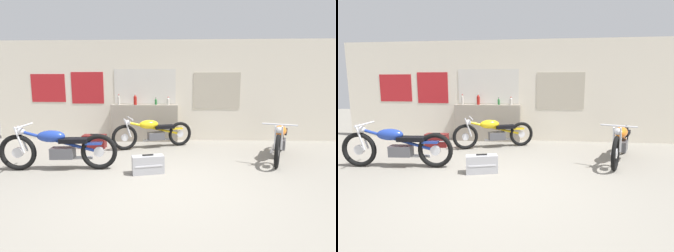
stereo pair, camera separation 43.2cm
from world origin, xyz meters
The scene contains 12 objects.
ground_plane centered at (0.00, 0.00, 0.00)m, with size 24.00×24.00×0.00m, color gray.
wall_back centered at (-0.02, 3.65, 1.40)m, with size 10.00×0.07×2.80m.
sill_counter centered at (-0.71, 3.47, 0.51)m, with size 1.85×0.28×1.03m.
bottle_leftmost centered at (-1.42, 3.47, 1.15)m, with size 0.06×0.06×0.29m.
bottle_left_center centered at (-0.96, 3.44, 1.16)m, with size 0.09×0.09×0.31m.
bottle_center centered at (-0.39, 3.49, 1.11)m, with size 0.06×0.06×0.20m.
bottle_right_center centered at (-0.05, 3.51, 1.12)m, with size 0.08×0.08×0.22m.
motorcycle_blue centered at (-1.99, 0.87, 0.42)m, with size 2.17×0.64×0.86m.
motorcycle_orange centered at (2.42, 1.80, 0.42)m, with size 1.00×1.98×0.84m.
motorcycle_yellow centered at (-0.39, 2.66, 0.40)m, with size 1.96×0.93×0.79m.
hard_case_darkred centered at (-1.88, 2.59, 0.17)m, with size 0.57×0.29×0.36m.
hard_case_silver centered at (-0.31, 0.73, 0.16)m, with size 0.60×0.36×0.35m.
Camera 1 is at (0.21, -3.79, 1.59)m, focal length 28.00 mm.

